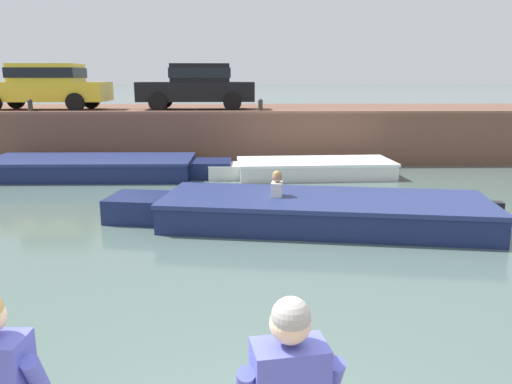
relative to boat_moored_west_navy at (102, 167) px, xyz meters
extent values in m
plane|color=#4C605B|center=(4.07, -4.72, -0.26)|extent=(400.00, 400.00, 0.00)
cube|color=brown|center=(4.07, 4.61, 0.55)|extent=(60.00, 6.00, 1.63)
cube|color=brown|center=(4.07, 1.73, 1.41)|extent=(60.00, 0.24, 0.08)
cube|color=navy|center=(-0.28, 0.00, -0.04)|extent=(5.58, 2.11, 0.45)
cube|color=navy|center=(3.06, -0.02, -0.04)|extent=(1.12, 1.15, 0.45)
cube|color=navy|center=(-0.28, 0.00, 0.23)|extent=(5.64, 2.17, 0.08)
cube|color=brown|center=(-0.70, 0.00, 0.13)|extent=(0.25, 1.86, 0.06)
cube|color=white|center=(5.97, -0.05, -0.08)|extent=(4.33, 1.92, 0.38)
cube|color=white|center=(3.43, -0.19, -0.08)|extent=(0.90, 0.98, 0.38)
cube|color=white|center=(5.97, -0.05, 0.15)|extent=(4.40, 1.98, 0.08)
cube|color=brown|center=(6.29, -0.04, 0.05)|extent=(0.32, 1.54, 0.06)
cube|color=navy|center=(5.49, -4.88, -0.03)|extent=(6.16, 2.85, 0.47)
cube|color=navy|center=(1.97, -4.33, -0.03)|extent=(1.34, 1.25, 0.47)
cube|color=navy|center=(5.49, -4.88, 0.24)|extent=(6.23, 2.91, 0.08)
cube|color=brown|center=(5.93, -4.94, 0.14)|extent=(0.51, 1.78, 0.06)
cube|color=black|center=(8.52, -5.34, 0.07)|extent=(0.19, 0.22, 0.45)
cube|color=silver|center=(4.61, -4.74, 0.32)|extent=(0.25, 0.35, 0.44)
sphere|color=#A37556|center=(4.61, -4.74, 0.64)|extent=(0.19, 0.19, 0.19)
sphere|color=tan|center=(4.61, -4.74, 0.68)|extent=(0.17, 0.17, 0.17)
cube|color=yellow|center=(-2.85, 3.63, 1.99)|extent=(4.34, 1.68, 0.64)
cube|color=yellow|center=(-2.68, 3.63, 2.61)|extent=(2.17, 1.47, 0.60)
cube|color=black|center=(-2.68, 3.63, 2.61)|extent=(2.26, 1.50, 0.33)
cylinder|color=black|center=(-4.19, 4.48, 1.67)|extent=(0.60, 0.18, 0.60)
cylinder|color=black|center=(-1.51, 2.77, 1.67)|extent=(0.60, 0.18, 0.60)
cylinder|color=black|center=(-1.50, 4.47, 1.67)|extent=(0.60, 0.18, 0.60)
cube|color=black|center=(2.36, 3.63, 1.99)|extent=(3.97, 1.91, 0.64)
cube|color=black|center=(2.51, 3.63, 2.61)|extent=(2.01, 1.62, 0.60)
cube|color=black|center=(2.51, 3.63, 2.61)|extent=(2.09, 1.66, 0.33)
cylinder|color=black|center=(1.18, 2.68, 1.67)|extent=(0.61, 0.20, 0.60)
cylinder|color=black|center=(1.11, 4.48, 1.67)|extent=(0.61, 0.20, 0.60)
cylinder|color=black|center=(3.60, 2.78, 1.67)|extent=(0.61, 0.20, 0.60)
cylinder|color=black|center=(3.53, 4.57, 1.67)|extent=(0.61, 0.20, 0.60)
cylinder|color=#2D2B28|center=(-2.59, 1.86, 1.54)|extent=(0.14, 0.14, 0.35)
sphere|color=#2D2B28|center=(-2.59, 1.86, 1.74)|extent=(0.15, 0.15, 0.15)
cylinder|color=#2D2B28|center=(4.50, 1.86, 1.54)|extent=(0.14, 0.14, 0.35)
sphere|color=#2D2B28|center=(4.50, 1.86, 1.74)|extent=(0.15, 0.15, 0.15)
sphere|color=beige|center=(4.22, -11.69, 1.32)|extent=(0.20, 0.20, 0.20)
sphere|color=gray|center=(4.22, -11.70, 1.36)|extent=(0.19, 0.19, 0.19)
camera|label=1|loc=(4.01, -13.83, 2.45)|focal=35.00mm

